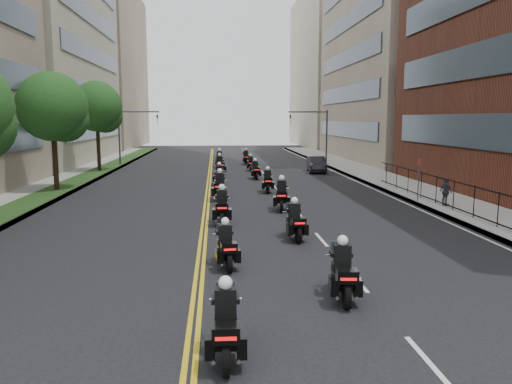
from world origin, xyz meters
TOP-DOWN VIEW (x-y plane):
  - ground at (0.00, 0.00)m, footprint 160.00×160.00m
  - sidewalk_right at (12.00, 25.00)m, footprint 4.00×90.00m
  - sidewalk_left at (-12.00, 25.00)m, footprint 4.00×90.00m
  - grass_strip at (-11.20, 25.00)m, footprint 2.00×90.00m
  - building_right_tan at (21.48, 48.00)m, footprint 15.11×28.00m
  - building_right_far at (21.50, 78.00)m, footprint 15.00×28.00m
  - building_left_mid at (-21.98, 48.00)m, footprint 16.11×28.00m
  - building_left_far at (-22.00, 78.00)m, footprint 16.00×28.00m
  - iron_fence at (11.00, 12.00)m, footprint 0.05×28.00m
  - street_trees at (-11.05, 18.61)m, footprint 4.40×38.40m
  - traffic_signal_right at (9.54, 42.00)m, footprint 4.09×0.20m
  - traffic_signal_left at (-9.54, 42.00)m, footprint 4.09×0.20m
  - motorcycle_0 at (-0.75, 0.47)m, footprint 0.52×2.23m
  - motorcycle_1 at (2.38, 3.53)m, footprint 0.64×2.29m
  - motorcycle_2 at (-0.62, 6.68)m, footprint 0.63×2.15m
  - motorcycle_3 at (2.16, 10.16)m, footprint 0.55×2.26m
  - motorcycle_4 at (-0.66, 13.32)m, footprint 0.56×2.44m
  - motorcycle_5 at (2.48, 16.50)m, footprint 0.73×2.46m
  - motorcycle_6 at (-0.70, 20.01)m, footprint 0.63×2.51m
  - motorcycle_7 at (2.41, 22.88)m, footprint 0.56×2.27m
  - motorcycle_8 at (-0.68, 26.79)m, footprint 0.64×2.22m
  - motorcycle_9 at (2.18, 30.10)m, footprint 0.52×2.22m
  - motorcycle_10 at (-0.58, 33.20)m, footprint 0.73×2.52m
  - motorcycle_11 at (2.24, 36.36)m, footprint 0.49×2.08m
  - motorcycle_12 at (-0.57, 39.57)m, footprint 0.58×2.50m
  - motorcycle_13 at (2.20, 42.75)m, footprint 0.58×2.27m
  - parked_sedan at (8.00, 34.72)m, footprint 1.86×4.32m
  - pedestrian_c at (11.20, 16.28)m, footprint 0.55×0.94m

SIDE VIEW (x-z plane):
  - ground at x=0.00m, z-range 0.00..0.00m
  - sidewalk_right at x=12.00m, z-range 0.00..0.15m
  - sidewalk_left at x=-12.00m, z-range 0.00..0.15m
  - grass_strip at x=-11.20m, z-range 0.15..0.19m
  - motorcycle_11 at x=2.24m, z-range -0.16..1.37m
  - motorcycle_2 at x=-0.62m, z-range -0.17..1.42m
  - motorcycle_9 at x=2.18m, z-range -0.17..1.47m
  - motorcycle_8 at x=-0.68m, z-range -0.17..1.47m
  - motorcycle_0 at x=-0.75m, z-range -0.17..1.48m
  - motorcycle_3 at x=2.16m, z-range -0.17..1.49m
  - motorcycle_7 at x=2.41m, z-range -0.18..1.50m
  - motorcycle_13 at x=2.20m, z-range -0.18..1.50m
  - motorcycle_1 at x=2.38m, z-range -0.18..1.51m
  - parked_sedan at x=8.00m, z-range 0.00..1.38m
  - motorcycle_4 at x=-0.66m, z-range -0.19..1.61m
  - motorcycle_5 at x=2.48m, z-range -0.19..1.63m
  - motorcycle_6 at x=-0.70m, z-range -0.19..1.65m
  - motorcycle_12 at x=-0.57m, z-range -0.19..1.65m
  - motorcycle_10 at x=-0.58m, z-range -0.20..1.66m
  - iron_fence at x=11.00m, z-range 0.15..1.65m
  - pedestrian_c at x=11.20m, z-range 0.15..1.66m
  - traffic_signal_right at x=9.54m, z-range 0.90..6.50m
  - traffic_signal_left at x=-9.54m, z-range 0.90..6.50m
  - street_trees at x=-11.05m, z-range 1.14..9.12m
  - building_right_far at x=21.50m, z-range 0.00..26.00m
  - building_left_far at x=-22.00m, z-range 0.00..26.00m
  - building_right_tan at x=21.48m, z-range 0.00..30.00m
  - building_left_mid at x=-21.98m, z-range 0.00..34.00m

